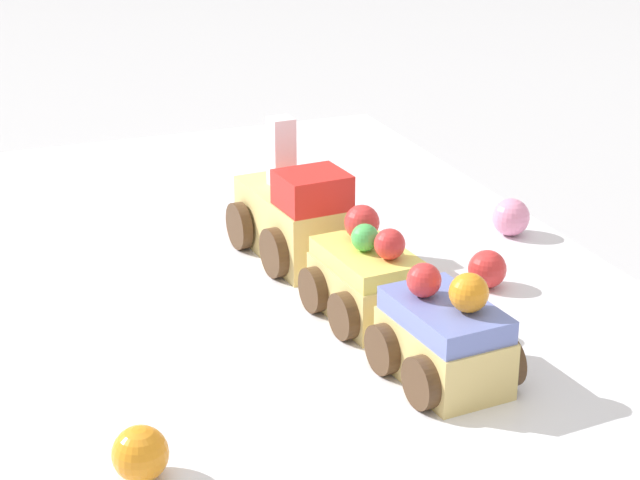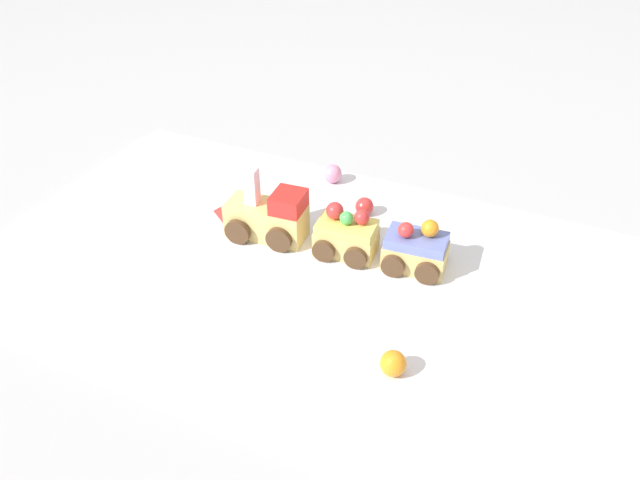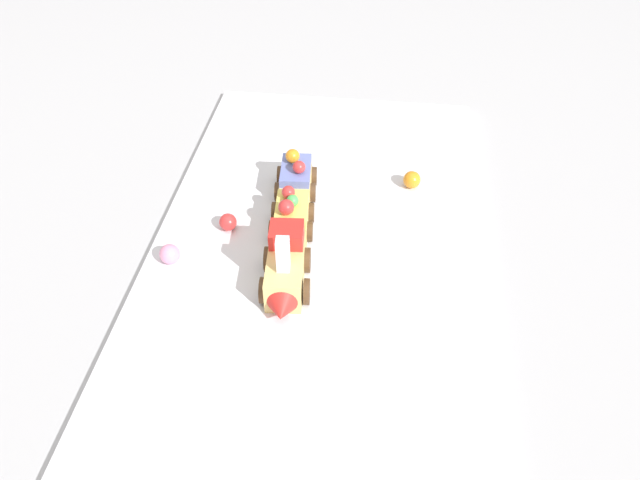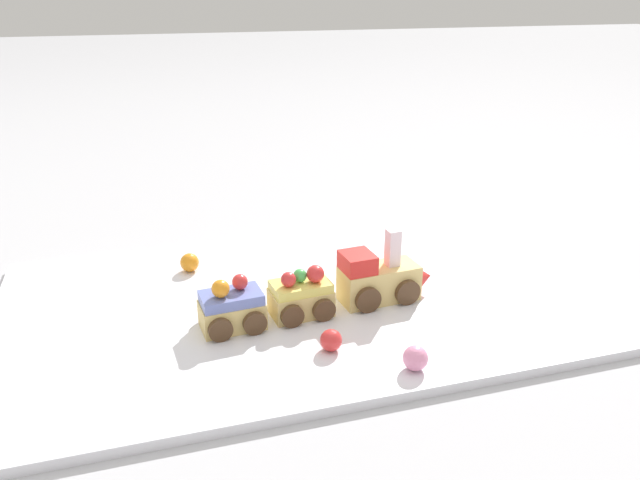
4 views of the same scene
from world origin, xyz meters
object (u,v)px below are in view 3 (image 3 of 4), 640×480
gumball_pink (170,254)px  cake_car_lemon (291,216)px  gumball_red (228,222)px  cake_train_locomotive (285,272)px  cake_car_blueberry (296,178)px  gumball_orange (412,180)px

gumball_pink → cake_car_lemon: bearing=119.3°
gumball_red → gumball_pink: bearing=-39.6°
cake_train_locomotive → cake_car_blueberry: (-0.20, -0.02, -0.00)m
cake_car_blueberry → cake_train_locomotive: bearing=0.0°
cake_car_blueberry → gumball_orange: 0.18m
cake_car_blueberry → gumball_orange: bearing=95.9°
cake_car_blueberry → gumball_orange: size_ratio=2.92×
cake_train_locomotive → cake_car_lemon: 0.11m
cake_car_lemon → gumball_red: bearing=-88.2°
cake_train_locomotive → gumball_red: size_ratio=5.23×
cake_train_locomotive → gumball_pink: size_ratio=4.77×
cake_car_blueberry → gumball_red: cake_car_blueberry is taller
cake_train_locomotive → gumball_orange: (-0.23, 0.16, -0.01)m
cake_train_locomotive → cake_car_blueberry: size_ratio=1.68×
cake_car_lemon → gumball_red: (0.01, -0.09, -0.01)m
gumball_red → gumball_pink: size_ratio=0.91×
cake_train_locomotive → gumball_red: cake_train_locomotive is taller
cake_car_lemon → gumball_orange: 0.21m
gumball_red → gumball_pink: gumball_pink is taller
cake_car_lemon → gumball_red: 0.09m
cake_car_blueberry → gumball_red: 0.13m
cake_car_blueberry → gumball_pink: 0.23m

